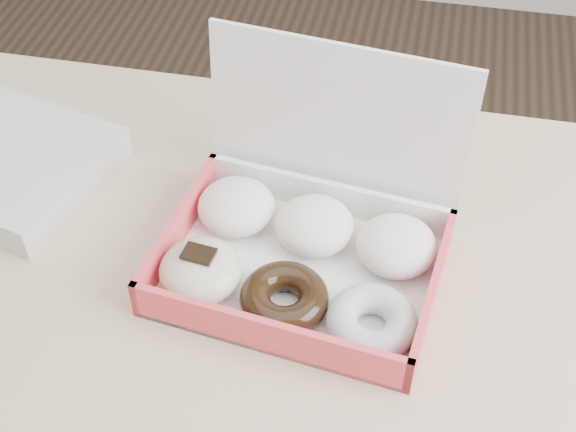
# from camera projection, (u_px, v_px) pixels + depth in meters

# --- Properties ---
(table) EXTENTS (1.20, 0.80, 0.75)m
(table) POSITION_uv_depth(u_px,v_px,m) (257.00, 350.00, 0.92)
(table) COLOR tan
(table) RESTS_ON ground
(donut_box) EXTENTS (0.33, 0.29, 0.22)m
(donut_box) POSITION_uv_depth(u_px,v_px,m) (302.00, 243.00, 0.89)
(donut_box) COLOR white
(donut_box) RESTS_ON table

